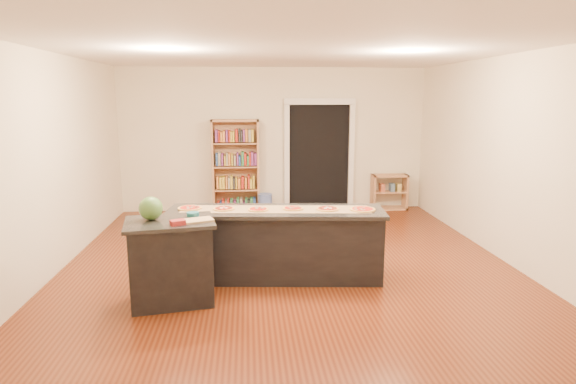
{
  "coord_description": "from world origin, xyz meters",
  "views": [
    {
      "loc": [
        -0.53,
        -6.02,
        2.23
      ],
      "look_at": [
        0.0,
        0.2,
        1.0
      ],
      "focal_mm": 30.0,
      "sensor_mm": 36.0,
      "label": 1
    }
  ],
  "objects": [
    {
      "name": "room",
      "position": [
        0.0,
        0.0,
        1.4
      ],
      "size": [
        6.0,
        7.0,
        2.8
      ],
      "color": "beige",
      "rests_on": "ground"
    },
    {
      "name": "doorway",
      "position": [
        0.9,
        3.46,
        1.2
      ],
      "size": [
        1.4,
        0.09,
        2.21
      ],
      "color": "black",
      "rests_on": "room"
    },
    {
      "name": "kitchen_island",
      "position": [
        -0.19,
        -0.28,
        0.44
      ],
      "size": [
        2.66,
        0.72,
        0.88
      ],
      "rotation": [
        0.0,
        0.0,
        -0.09
      ],
      "color": "black",
      "rests_on": "ground"
    },
    {
      "name": "side_counter",
      "position": [
        -1.38,
        -0.91,
        0.47
      ],
      "size": [
        0.94,
        0.69,
        0.93
      ],
      "rotation": [
        0.0,
        0.0,
        0.17
      ],
      "color": "black",
      "rests_on": "ground"
    },
    {
      "name": "bookshelf",
      "position": [
        -0.76,
        3.29,
        0.91
      ],
      "size": [
        0.91,
        0.32,
        1.82
      ],
      "primitive_type": "cube",
      "color": "tan",
      "rests_on": "ground"
    },
    {
      "name": "low_shelf",
      "position": [
        2.31,
        3.3,
        0.35
      ],
      "size": [
        0.71,
        0.3,
        0.71
      ],
      "primitive_type": "cube",
      "color": "tan",
      "rests_on": "ground"
    },
    {
      "name": "waste_bin",
      "position": [
        -0.2,
        3.1,
        0.2
      ],
      "size": [
        0.27,
        0.27,
        0.4
      ],
      "primitive_type": "cylinder",
      "color": "#526BB6",
      "rests_on": "ground"
    },
    {
      "name": "kraft_paper",
      "position": [
        -0.19,
        -0.27,
        0.88
      ],
      "size": [
        2.34,
        0.63,
        0.0
      ],
      "primitive_type": "cube",
      "rotation": [
        0.0,
        0.0,
        -0.09
      ],
      "color": "olive",
      "rests_on": "kitchen_island"
    },
    {
      "name": "watermelon",
      "position": [
        -1.58,
        -0.86,
        1.05
      ],
      "size": [
        0.25,
        0.25,
        0.25
      ],
      "primitive_type": "sphere",
      "color": "#144214",
      "rests_on": "side_counter"
    },
    {
      "name": "cutting_board",
      "position": [
        -1.06,
        -0.96,
        0.94
      ],
      "size": [
        0.35,
        0.29,
        0.02
      ],
      "primitive_type": "cube",
      "rotation": [
        0.0,
        0.0,
        0.34
      ],
      "color": "tan",
      "rests_on": "side_counter"
    },
    {
      "name": "package_red",
      "position": [
        -1.26,
        -1.1,
        0.95
      ],
      "size": [
        0.18,
        0.16,
        0.05
      ],
      "primitive_type": "cube",
      "rotation": [
        0.0,
        0.0,
        0.45
      ],
      "color": "maroon",
      "rests_on": "side_counter"
    },
    {
      "name": "package_teal",
      "position": [
        -1.14,
        -0.76,
        0.95
      ],
      "size": [
        0.14,
        0.14,
        0.05
      ],
      "primitive_type": "cylinder",
      "color": "#195966",
      "rests_on": "side_counter"
    },
    {
      "name": "pizza_a",
      "position": [
        -1.25,
        -0.16,
        0.89
      ],
      "size": [
        0.31,
        0.31,
        0.02
      ],
      "color": "tan",
      "rests_on": "kitchen_island"
    },
    {
      "name": "pizza_b",
      "position": [
        -0.83,
        -0.23,
        0.89
      ],
      "size": [
        0.25,
        0.25,
        0.02
      ],
      "color": "tan",
      "rests_on": "kitchen_island"
    },
    {
      "name": "pizza_c",
      "position": [
        -0.41,
        -0.3,
        0.89
      ],
      "size": [
        0.27,
        0.27,
        0.02
      ],
      "color": "tan",
      "rests_on": "kitchen_island"
    },
    {
      "name": "pizza_d",
      "position": [
        0.02,
        -0.28,
        0.89
      ],
      "size": [
        0.26,
        0.26,
        0.02
      ],
      "color": "tan",
      "rests_on": "kitchen_island"
    },
    {
      "name": "pizza_e",
      "position": [
        0.44,
        -0.34,
        0.89
      ],
      "size": [
        0.29,
        0.29,
        0.02
      ],
      "color": "tan",
      "rests_on": "kitchen_island"
    },
    {
      "name": "pizza_f",
      "position": [
        0.86,
        -0.41,
        0.89
      ],
      "size": [
        0.31,
        0.31,
        0.02
      ],
      "color": "tan",
      "rests_on": "kitchen_island"
    }
  ]
}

